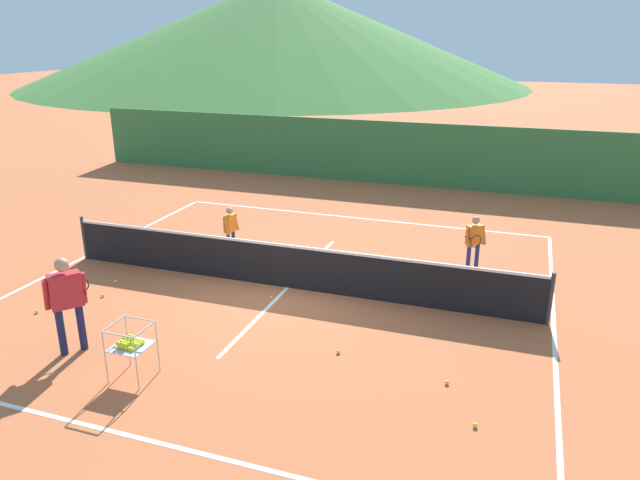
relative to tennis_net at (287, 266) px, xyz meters
name	(u,v)px	position (x,y,z in m)	size (l,w,h in m)	color
ground_plane	(288,287)	(0.00, 0.00, -0.50)	(120.00, 120.00, 0.00)	#BC6038
line_baseline_near	(139,438)	(0.00, -5.30, -0.50)	(10.67, 0.08, 0.01)	white
line_baseline_far	(356,218)	(0.00, 5.33, -0.50)	(10.67, 0.08, 0.01)	white
line_sideline_west	(83,258)	(-5.33, 0.00, -0.50)	(0.08, 10.62, 0.01)	white
line_sideline_east	(554,326)	(5.33, 0.00, -0.50)	(0.08, 10.62, 0.01)	white
line_service_center	(288,287)	(0.00, 0.00, -0.50)	(0.08, 6.22, 0.01)	white
tennis_net	(287,266)	(0.00, 0.00, 0.00)	(10.51, 0.08, 1.05)	#333338
instructor	(67,296)	(-2.42, -3.69, 0.53)	(0.60, 0.83, 1.71)	#191E4C
student_0	(230,226)	(-2.05, 1.41, 0.22)	(0.24, 0.48, 1.20)	navy
student_1	(474,238)	(3.61, 2.28, 0.27)	(0.48, 0.68, 1.28)	navy
ball_cart	(130,344)	(-0.98, -4.04, 0.09)	(0.58, 0.58, 0.90)	#B7B7BC
tennis_ball_0	(37,311)	(-4.14, -2.74, -0.47)	(0.07, 0.07, 0.07)	yellow
tennis_ball_1	(115,281)	(-3.64, -0.99, -0.47)	(0.07, 0.07, 0.07)	yellow
tennis_ball_2	(103,295)	(-3.42, -1.70, -0.47)	(0.07, 0.07, 0.07)	yellow
tennis_ball_3	(339,352)	(1.86, -2.28, -0.47)	(0.07, 0.07, 0.07)	yellow
tennis_ball_4	(447,382)	(3.73, -2.62, -0.47)	(0.07, 0.07, 0.07)	yellow
tennis_ball_6	(271,297)	(-0.10, -0.65, -0.47)	(0.07, 0.07, 0.07)	yellow
tennis_ball_7	(475,425)	(4.25, -3.57, -0.47)	(0.07, 0.07, 0.07)	yellow
windscreen_fence	(391,153)	(0.00, 9.72, 0.61)	(23.47, 0.08, 2.22)	#33753D
hill_0	(277,32)	(-20.65, 48.13, 4.58)	(50.34, 50.34, 10.16)	#427A38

